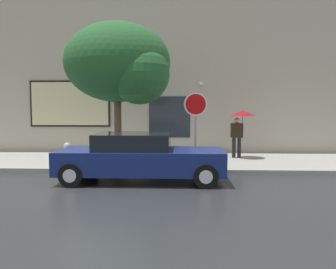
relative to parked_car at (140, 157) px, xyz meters
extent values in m
plane|color=#282B2D|center=(-1.06, 0.03, -0.68)|extent=(60.00, 60.00, 0.00)
cube|color=gray|center=(-1.06, 3.03, -0.61)|extent=(20.00, 4.00, 0.15)
cube|color=#B2A893|center=(-1.06, 5.53, 2.82)|extent=(20.00, 0.40, 7.00)
cube|color=black|center=(-3.74, 5.30, 1.60)|extent=(3.56, 0.06, 2.04)
cube|color=beige|center=(-3.74, 5.27, 1.60)|extent=(3.40, 0.03, 1.88)
cube|color=#262B33|center=(0.66, 5.31, 1.02)|extent=(1.80, 0.04, 1.80)
cone|color=#99999E|center=(2.06, 5.18, 2.42)|extent=(0.22, 0.24, 0.24)
cube|color=navy|center=(0.05, 0.00, -0.10)|extent=(4.65, 1.79, 0.65)
cube|color=black|center=(-0.18, 0.00, 0.46)|extent=(2.09, 1.57, 0.46)
cylinder|color=black|center=(1.82, 0.82, -0.36)|extent=(0.64, 0.22, 0.64)
cylinder|color=silver|center=(1.82, 0.82, -0.36)|extent=(0.35, 0.24, 0.35)
cylinder|color=black|center=(1.82, -0.82, -0.36)|extent=(0.64, 0.22, 0.64)
cylinder|color=silver|center=(1.82, -0.82, -0.36)|extent=(0.35, 0.24, 0.35)
cylinder|color=black|center=(-1.73, 0.82, -0.36)|extent=(0.64, 0.22, 0.64)
cylinder|color=silver|center=(-1.73, 0.82, -0.36)|extent=(0.35, 0.24, 0.35)
cylinder|color=black|center=(-1.73, -0.82, -0.36)|extent=(0.64, 0.22, 0.64)
cylinder|color=silver|center=(-1.73, -0.82, -0.36)|extent=(0.35, 0.24, 0.35)
cylinder|color=white|center=(-2.74, 1.91, -0.21)|extent=(0.22, 0.22, 0.64)
sphere|color=#BBBBB7|center=(-2.74, 1.91, 0.11)|extent=(0.23, 0.23, 0.23)
cylinder|color=#BBBBB7|center=(-2.74, 1.75, -0.18)|extent=(0.09, 0.12, 0.09)
cylinder|color=#BBBBB7|center=(-2.74, 2.07, -0.18)|extent=(0.09, 0.12, 0.09)
cylinder|color=white|center=(-2.74, 1.91, -0.50)|extent=(0.30, 0.30, 0.06)
cylinder|color=black|center=(3.24, 3.74, -0.14)|extent=(0.14, 0.14, 0.79)
cylinder|color=black|center=(3.45, 3.74, -0.14)|extent=(0.14, 0.14, 0.79)
cube|color=black|center=(3.34, 3.74, 0.54)|extent=(0.46, 0.22, 0.56)
sphere|color=tan|center=(3.34, 3.74, 0.93)|extent=(0.21, 0.21, 0.21)
cylinder|color=#4C4C51|center=(3.55, 3.74, 0.79)|extent=(0.02, 0.02, 0.90)
cone|color=maroon|center=(3.55, 3.74, 1.22)|extent=(1.02, 1.02, 0.22)
cylinder|color=#4C3823|center=(-0.98, 1.92, 0.72)|extent=(0.24, 0.24, 2.50)
ellipsoid|color=#235628|center=(-0.98, 1.92, 2.95)|extent=(3.57, 3.03, 2.67)
sphere|color=#235628|center=(-0.18, 1.48, 2.50)|extent=(1.96, 1.96, 1.96)
cylinder|color=gray|center=(1.64, 1.54, 0.67)|extent=(0.07, 0.07, 2.41)
cylinder|color=white|center=(1.64, 1.50, 1.53)|extent=(0.76, 0.02, 0.76)
cylinder|color=red|center=(1.64, 1.48, 1.53)|extent=(0.66, 0.02, 0.66)
camera|label=1|loc=(1.19, -9.55, 1.40)|focal=36.30mm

